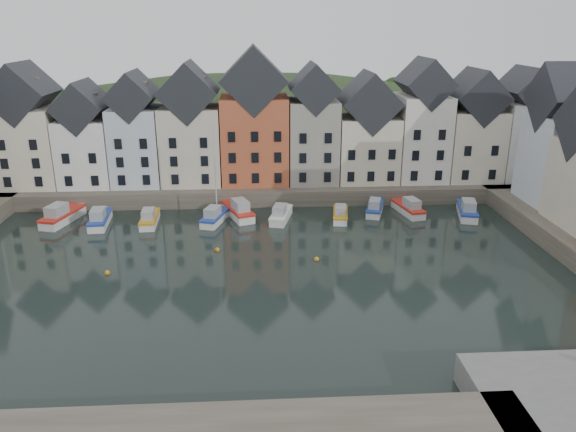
{
  "coord_description": "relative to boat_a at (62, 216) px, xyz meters",
  "views": [
    {
      "loc": [
        0.18,
        -45.93,
        22.52
      ],
      "look_at": [
        3.21,
        6.0,
        4.41
      ],
      "focal_mm": 35.0,
      "sensor_mm": 36.0,
      "label": 1
    }
  ],
  "objects": [
    {
      "name": "boat_a",
      "position": [
        0.0,
        0.0,
        0.0
      ],
      "size": [
        3.86,
        7.27,
        2.67
      ],
      "rotation": [
        0.0,
        0.0,
        -0.26
      ],
      "color": "silver",
      "rests_on": "ground"
    },
    {
      "name": "boat_b",
      "position": [
        4.71,
        -1.2,
        -0.08
      ],
      "size": [
        2.47,
        6.43,
        2.41
      ],
      "rotation": [
        0.0,
        0.0,
        0.08
      ],
      "color": "silver",
      "rests_on": "ground"
    },
    {
      "name": "boat_f",
      "position": [
        25.84,
        -0.72,
        -0.12
      ],
      "size": [
        3.19,
        6.2,
        2.28
      ],
      "rotation": [
        0.0,
        0.0,
        -0.24
      ],
      "color": "silver",
      "rests_on": "ground"
    },
    {
      "name": "boat_i",
      "position": [
        41.7,
        0.75,
        -0.1
      ],
      "size": [
        3.1,
        6.38,
        2.35
      ],
      "rotation": [
        0.0,
        0.0,
        0.2
      ],
      "color": "silver",
      "rests_on": "ground"
    },
    {
      "name": "far_terrace",
      "position": [
        26.05,
        10.09,
        8.08
      ],
      "size": [
        72.37,
        8.16,
        17.78
      ],
      "color": "#ECE1C5",
      "rests_on": "far_quay"
    },
    {
      "name": "boat_d",
      "position": [
        18.04,
        -1.0,
        -0.06
      ],
      "size": [
        3.49,
        6.24,
        11.39
      ],
      "rotation": [
        0.0,
        0.0,
        -0.29
      ],
      "color": "silver",
      "rests_on": "ground"
    },
    {
      "name": "mooring_buoys",
      "position": [
        18.83,
        -12.58,
        -0.65
      ],
      "size": [
        20.5,
        5.5,
        0.5
      ],
      "color": "#C38917",
      "rests_on": "ground"
    },
    {
      "name": "boat_c",
      "position": [
        10.43,
        -1.23,
        -0.13
      ],
      "size": [
        2.03,
        5.85,
        2.22
      ],
      "rotation": [
        0.0,
        0.0,
        0.04
      ],
      "color": "silver",
      "rests_on": "ground"
    },
    {
      "name": "boat_j",
      "position": [
        48.56,
        -0.65,
        -0.05
      ],
      "size": [
        3.57,
        6.8,
        2.5
      ],
      "rotation": [
        0.0,
        0.0,
        -0.25
      ],
      "color": "silver",
      "rests_on": "ground"
    },
    {
      "name": "boat_e",
      "position": [
        20.75,
        0.72,
        -0.02
      ],
      "size": [
        4.4,
        7.1,
        2.61
      ],
      "rotation": [
        0.0,
        0.0,
        0.37
      ],
      "color": "silver",
      "rests_on": "ground"
    },
    {
      "name": "boat_g",
      "position": [
        32.98,
        -0.82,
        -0.17
      ],
      "size": [
        2.48,
        5.64,
        2.09
      ],
      "rotation": [
        0.0,
        0.0,
        -0.15
      ],
      "color": "silver",
      "rests_on": "ground"
    },
    {
      "name": "far_quay",
      "position": [
        22.83,
        12.09,
        0.2
      ],
      "size": [
        90.0,
        16.0,
        2.0
      ],
      "primitive_type": "cube",
      "color": "#4C443A",
      "rests_on": "ground"
    },
    {
      "name": "ground",
      "position": [
        22.83,
        -17.91,
        -0.8
      ],
      "size": [
        260.0,
        260.0,
        0.0
      ],
      "primitive_type": "plane",
      "color": "black",
      "rests_on": "ground"
    },
    {
      "name": "hillside",
      "position": [
        22.85,
        38.09,
        -18.76
      ],
      "size": [
        153.6,
        70.4,
        64.0
      ],
      "color": "#1F3219",
      "rests_on": "ground"
    },
    {
      "name": "boat_h",
      "position": [
        37.58,
        1.19,
        -0.15
      ],
      "size": [
        3.37,
        5.93,
        2.17
      ],
      "rotation": [
        0.0,
        0.0,
        -0.3
      ],
      "color": "silver",
      "rests_on": "ground"
    }
  ]
}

